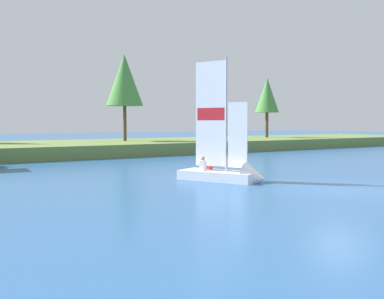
# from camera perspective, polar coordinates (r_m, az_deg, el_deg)

# --- Properties ---
(ground_plane) EXTENTS (200.00, 200.00, 0.00)m
(ground_plane) POSITION_cam_1_polar(r_m,az_deg,el_deg) (18.91, 17.99, -4.91)
(ground_plane) COLOR #2D609E
(shore_bank) EXTENTS (80.00, 12.38, 0.99)m
(shore_bank) POSITION_cam_1_polar(r_m,az_deg,el_deg) (40.32, -11.83, 0.26)
(shore_bank) COLOR olive
(shore_bank) RESTS_ON ground
(shoreline_tree_centre) EXTENTS (3.38, 3.38, 7.90)m
(shoreline_tree_centre) POSITION_cam_1_polar(r_m,az_deg,el_deg) (42.06, -8.52, 8.65)
(shoreline_tree_centre) COLOR brown
(shoreline_tree_centre) RESTS_ON shore_bank
(shoreline_tree_midright) EXTENTS (2.66, 2.66, 6.69)m
(shoreline_tree_midright) POSITION_cam_1_polar(r_m,az_deg,el_deg) (51.85, 9.45, 6.73)
(shoreline_tree_midright) COLOR brown
(shoreline_tree_midright) RESTS_ON shore_bank
(sailboat) EXTENTS (3.06, 4.39, 6.18)m
(sailboat) POSITION_cam_1_polar(r_m,az_deg,el_deg) (20.72, 5.06, -2.79)
(sailboat) COLOR white
(sailboat) RESTS_ON ground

